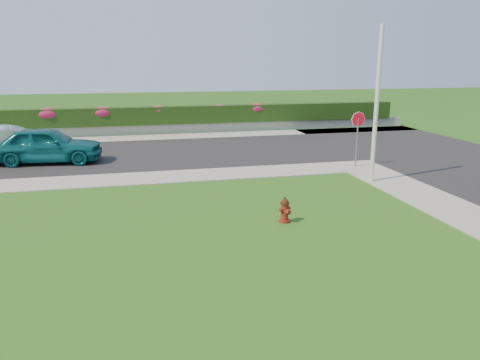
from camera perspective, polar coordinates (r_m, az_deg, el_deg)
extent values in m
plane|color=black|center=(10.57, 2.45, -10.94)|extent=(120.00, 120.00, 0.00)
cube|color=black|center=(23.74, -18.79, 2.72)|extent=(26.00, 8.00, 0.04)
cube|color=gray|center=(19.04, -23.08, -0.44)|extent=(24.00, 2.00, 0.04)
cube|color=gray|center=(21.06, 14.27, 1.63)|extent=(2.00, 2.00, 0.04)
cube|color=gray|center=(28.59, -9.89, 5.16)|extent=(34.00, 2.00, 0.04)
cube|color=gray|center=(30.03, -10.10, 6.13)|extent=(34.00, 0.40, 0.60)
cube|color=black|center=(30.02, -10.18, 7.76)|extent=(32.00, 0.90, 1.10)
cylinder|color=#52170C|center=(13.56, 5.43, -4.96)|extent=(0.32, 0.32, 0.08)
cylinder|color=#52170C|center=(13.47, 5.46, -3.83)|extent=(0.22, 0.22, 0.49)
cylinder|color=black|center=(13.40, 5.49, -2.84)|extent=(0.26, 0.26, 0.05)
sphere|color=black|center=(13.39, 5.49, -2.72)|extent=(0.22, 0.22, 0.22)
cylinder|color=black|center=(13.35, 5.50, -2.22)|extent=(0.07, 0.07, 0.07)
cylinder|color=#52170C|center=(13.36, 5.02, -3.64)|extent=(0.13, 0.13, 0.10)
cylinder|color=#52170C|center=(13.54, 5.91, -3.41)|extent=(0.13, 0.13, 0.10)
cylinder|color=#52170C|center=(13.37, 5.87, -3.90)|extent=(0.17, 0.16, 0.14)
imported|color=#0C585F|center=(22.60, -22.48, 3.97)|extent=(4.89, 2.36, 1.61)
imported|color=#ABAEB3|center=(23.54, -25.90, 3.97)|extent=(5.10, 2.76, 1.60)
cylinder|color=silver|center=(18.09, 16.31, 8.65)|extent=(0.16, 0.16, 5.77)
cylinder|color=slate|center=(20.72, 14.05, 4.40)|extent=(0.06, 0.06, 2.13)
cylinder|color=red|center=(20.57, 14.22, 7.19)|extent=(0.62, 0.06, 0.62)
cylinder|color=white|center=(20.57, 14.22, 7.19)|extent=(0.66, 0.04, 0.66)
ellipsoid|color=#C22167|center=(30.22, -22.38, 7.46)|extent=(1.44, 0.93, 0.72)
ellipsoid|color=#C22167|center=(29.89, -16.40, 7.91)|extent=(1.39, 0.89, 0.69)
ellipsoid|color=#C22167|center=(29.89, -9.93, 8.38)|extent=(1.12, 0.72, 0.56)
ellipsoid|color=#C22167|center=(30.38, -2.39, 8.70)|extent=(1.05, 0.68, 0.53)
ellipsoid|color=#C22167|center=(30.92, 2.01, 8.72)|extent=(1.28, 0.82, 0.64)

